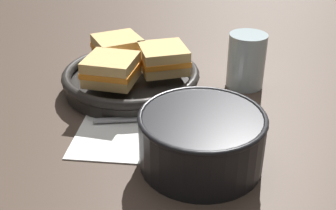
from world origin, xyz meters
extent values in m
plane|color=#47382D|center=(0.00, 0.00, 0.00)|extent=(4.00, 4.00, 0.00)
cube|color=white|center=(-0.02, 0.01, 0.00)|extent=(0.27, 0.24, 0.00)
cylinder|color=black|center=(0.04, -0.09, 0.04)|extent=(0.18, 0.18, 0.08)
cylinder|color=orange|center=(0.04, -0.09, 0.07)|extent=(0.16, 0.16, 0.01)
torus|color=black|center=(0.04, -0.09, 0.08)|extent=(0.18, 0.18, 0.01)
cube|color=#9E9EA3|center=(-0.06, 0.03, 0.01)|extent=(0.12, 0.01, 0.01)
ellipsoid|color=#9E9EA3|center=(0.02, 0.03, 0.01)|extent=(0.06, 0.03, 0.01)
cylinder|color=black|center=(-0.06, 0.16, 0.01)|extent=(0.25, 0.25, 0.02)
torus|color=black|center=(-0.06, 0.16, 0.03)|extent=(0.26, 0.26, 0.02)
cube|color=black|center=(-0.07, 0.34, 0.03)|extent=(0.03, 0.11, 0.01)
cube|color=#DBB26B|center=(-0.09, 0.21, 0.05)|extent=(0.11, 0.11, 0.02)
cube|color=orange|center=(-0.09, 0.21, 0.07)|extent=(0.11, 0.11, 0.01)
cube|color=#DBB26B|center=(-0.09, 0.21, 0.08)|extent=(0.11, 0.11, 0.02)
cube|color=#DBB26B|center=(-0.09, 0.11, 0.05)|extent=(0.11, 0.10, 0.02)
cube|color=orange|center=(-0.09, 0.11, 0.07)|extent=(0.11, 0.11, 0.01)
cube|color=#DBB26B|center=(-0.09, 0.11, 0.08)|extent=(0.11, 0.10, 0.02)
cube|color=#DBB26B|center=(0.00, 0.15, 0.05)|extent=(0.10, 0.10, 0.02)
cube|color=orange|center=(0.00, 0.15, 0.07)|extent=(0.10, 0.10, 0.01)
cube|color=#DBB26B|center=(0.00, 0.15, 0.08)|extent=(0.10, 0.10, 0.02)
cylinder|color=silver|center=(0.16, 0.16, 0.05)|extent=(0.07, 0.07, 0.11)
camera|label=1|loc=(-0.04, -0.58, 0.37)|focal=45.00mm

